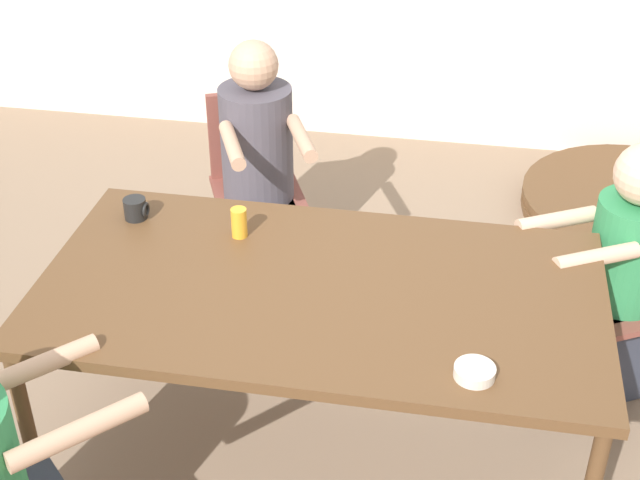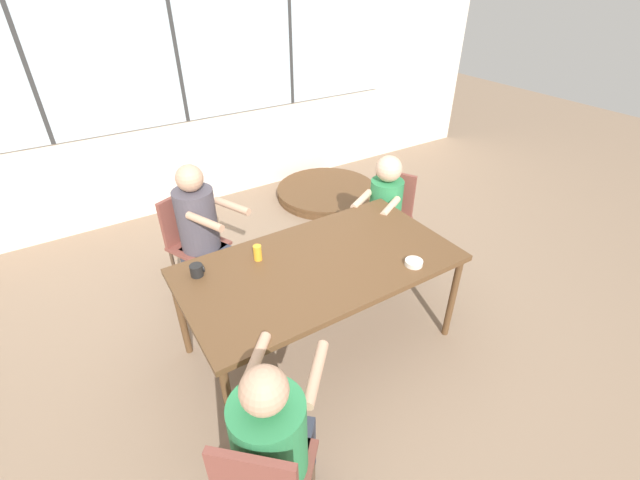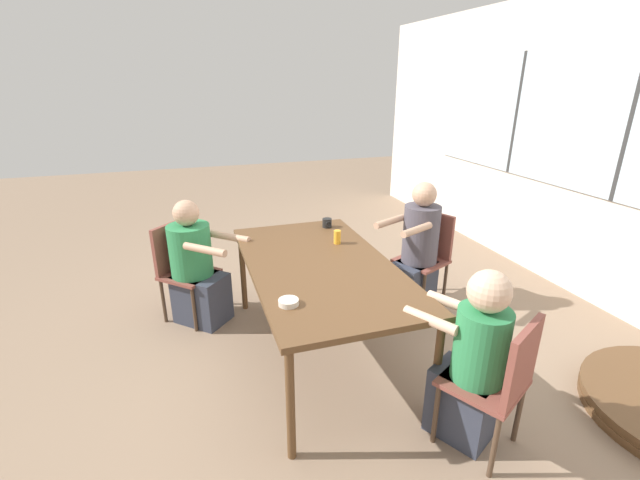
{
  "view_description": "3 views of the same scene",
  "coord_description": "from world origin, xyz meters",
  "px_view_note": "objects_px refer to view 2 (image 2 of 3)",
  "views": [
    {
      "loc": [
        0.42,
        -2.34,
        2.47
      ],
      "look_at": [
        0.0,
        0.0,
        0.94
      ],
      "focal_mm": 50.0,
      "sensor_mm": 36.0,
      "label": 1
    },
    {
      "loc": [
        -1.24,
        -1.96,
        2.47
      ],
      "look_at": [
        0.0,
        0.0,
        0.94
      ],
      "focal_mm": 24.0,
      "sensor_mm": 36.0,
      "label": 2
    },
    {
      "loc": [
        2.67,
        -0.86,
        2.0
      ],
      "look_at": [
        0.0,
        0.0,
        0.94
      ],
      "focal_mm": 24.0,
      "sensor_mm": 36.0,
      "label": 3
    }
  ],
  "objects_px": {
    "chair_for_man_teal_shirt": "(390,210)",
    "person_man_blue_shirt": "(274,450)",
    "bowl_white_shallow": "(414,263)",
    "coffee_mug": "(197,270)",
    "folded_table_stack": "(327,192)",
    "person_woman_green_shirt": "(203,238)",
    "person_man_teal_shirt": "(383,218)",
    "chair_for_woman_green_shirt": "(190,234)",
    "juice_glass": "(258,253)"
  },
  "relations": [
    {
      "from": "person_man_teal_shirt",
      "to": "juice_glass",
      "type": "xyz_separation_m",
      "value": [
        -1.37,
        -0.31,
        0.31
      ]
    },
    {
      "from": "chair_for_man_teal_shirt",
      "to": "coffee_mug",
      "type": "bearing_deg",
      "value": 71.39
    },
    {
      "from": "person_man_blue_shirt",
      "to": "bowl_white_shallow",
      "type": "bearing_deg",
      "value": 63.89
    },
    {
      "from": "person_woman_green_shirt",
      "to": "person_man_teal_shirt",
      "type": "relative_size",
      "value": 1.08
    },
    {
      "from": "person_man_teal_shirt",
      "to": "folded_table_stack",
      "type": "distance_m",
      "value": 1.53
    },
    {
      "from": "bowl_white_shallow",
      "to": "folded_table_stack",
      "type": "height_order",
      "value": "bowl_white_shallow"
    },
    {
      "from": "chair_for_man_teal_shirt",
      "to": "coffee_mug",
      "type": "height_order",
      "value": "chair_for_man_teal_shirt"
    },
    {
      "from": "chair_for_woman_green_shirt",
      "to": "person_man_teal_shirt",
      "type": "distance_m",
      "value": 1.71
    },
    {
      "from": "chair_for_man_teal_shirt",
      "to": "folded_table_stack",
      "type": "relative_size",
      "value": 0.7
    },
    {
      "from": "person_man_blue_shirt",
      "to": "bowl_white_shallow",
      "type": "distance_m",
      "value": 1.44
    },
    {
      "from": "coffee_mug",
      "to": "bowl_white_shallow",
      "type": "relative_size",
      "value": 0.74
    },
    {
      "from": "chair_for_man_teal_shirt",
      "to": "juice_glass",
      "type": "distance_m",
      "value": 1.6
    },
    {
      "from": "person_man_blue_shirt",
      "to": "coffee_mug",
      "type": "distance_m",
      "value": 1.2
    },
    {
      "from": "chair_for_man_teal_shirt",
      "to": "juice_glass",
      "type": "bearing_deg",
      "value": 75.8
    },
    {
      "from": "chair_for_man_teal_shirt",
      "to": "person_man_teal_shirt",
      "type": "height_order",
      "value": "person_man_teal_shirt"
    },
    {
      "from": "person_woman_green_shirt",
      "to": "juice_glass",
      "type": "relative_size",
      "value": 10.67
    },
    {
      "from": "person_woman_green_shirt",
      "to": "folded_table_stack",
      "type": "bearing_deg",
      "value": -177.15
    },
    {
      "from": "person_woman_green_shirt",
      "to": "person_man_teal_shirt",
      "type": "distance_m",
      "value": 1.59
    },
    {
      "from": "person_woman_green_shirt",
      "to": "juice_glass",
      "type": "height_order",
      "value": "person_woman_green_shirt"
    },
    {
      "from": "person_man_teal_shirt",
      "to": "bowl_white_shallow",
      "type": "relative_size",
      "value": 9.06
    },
    {
      "from": "person_man_blue_shirt",
      "to": "person_man_teal_shirt",
      "type": "distance_m",
      "value": 2.32
    },
    {
      "from": "coffee_mug",
      "to": "folded_table_stack",
      "type": "bearing_deg",
      "value": 38.75
    },
    {
      "from": "person_man_teal_shirt",
      "to": "bowl_white_shallow",
      "type": "height_order",
      "value": "person_man_teal_shirt"
    },
    {
      "from": "chair_for_man_teal_shirt",
      "to": "person_man_blue_shirt",
      "type": "height_order",
      "value": "person_man_blue_shirt"
    },
    {
      "from": "folded_table_stack",
      "to": "coffee_mug",
      "type": "bearing_deg",
      "value": -141.25
    },
    {
      "from": "person_man_teal_shirt",
      "to": "coffee_mug",
      "type": "height_order",
      "value": "person_man_teal_shirt"
    },
    {
      "from": "chair_for_man_teal_shirt",
      "to": "juice_glass",
      "type": "relative_size",
      "value": 7.77
    },
    {
      "from": "coffee_mug",
      "to": "bowl_white_shallow",
      "type": "xyz_separation_m",
      "value": [
        1.26,
        -0.66,
        -0.02
      ]
    },
    {
      "from": "person_man_blue_shirt",
      "to": "coffee_mug",
      "type": "relative_size",
      "value": 12.18
    },
    {
      "from": "person_man_teal_shirt",
      "to": "person_woman_green_shirt",
      "type": "bearing_deg",
      "value": 42.59
    },
    {
      "from": "person_woman_green_shirt",
      "to": "coffee_mug",
      "type": "relative_size",
      "value": 13.11
    },
    {
      "from": "chair_for_woman_green_shirt",
      "to": "person_man_teal_shirt",
      "type": "xyz_separation_m",
      "value": [
        1.57,
        -0.67,
        -0.0
      ]
    },
    {
      "from": "chair_for_man_teal_shirt",
      "to": "bowl_white_shallow",
      "type": "relative_size",
      "value": 7.09
    },
    {
      "from": "coffee_mug",
      "to": "person_woman_green_shirt",
      "type": "bearing_deg",
      "value": 70.77
    },
    {
      "from": "folded_table_stack",
      "to": "juice_glass",
      "type": "bearing_deg",
      "value": -134.31
    },
    {
      "from": "chair_for_man_teal_shirt",
      "to": "person_man_teal_shirt",
      "type": "bearing_deg",
      "value": 90.0
    },
    {
      "from": "folded_table_stack",
      "to": "person_man_teal_shirt",
      "type": "bearing_deg",
      "value": -102.83
    },
    {
      "from": "chair_for_man_teal_shirt",
      "to": "coffee_mug",
      "type": "relative_size",
      "value": 9.55
    },
    {
      "from": "person_woman_green_shirt",
      "to": "juice_glass",
      "type": "distance_m",
      "value": 0.88
    },
    {
      "from": "chair_for_woman_green_shirt",
      "to": "person_man_blue_shirt",
      "type": "height_order",
      "value": "person_man_blue_shirt"
    },
    {
      "from": "chair_for_woman_green_shirt",
      "to": "person_woman_green_shirt",
      "type": "xyz_separation_m",
      "value": [
        0.07,
        -0.15,
        0.02
      ]
    },
    {
      "from": "person_man_blue_shirt",
      "to": "folded_table_stack",
      "type": "distance_m",
      "value": 3.6
    },
    {
      "from": "person_woman_green_shirt",
      "to": "juice_glass",
      "type": "bearing_deg",
      "value": 75.63
    },
    {
      "from": "person_man_blue_shirt",
      "to": "coffee_mug",
      "type": "xyz_separation_m",
      "value": [
        0.06,
        1.16,
        0.32
      ]
    },
    {
      "from": "chair_for_woman_green_shirt",
      "to": "person_man_blue_shirt",
      "type": "relative_size",
      "value": 0.78
    },
    {
      "from": "coffee_mug",
      "to": "bowl_white_shallow",
      "type": "bearing_deg",
      "value": -27.83
    },
    {
      "from": "chair_for_man_teal_shirt",
      "to": "person_man_teal_shirt",
      "type": "xyz_separation_m",
      "value": [
        -0.14,
        -0.08,
        -0.0
      ]
    },
    {
      "from": "bowl_white_shallow",
      "to": "folded_table_stack",
      "type": "xyz_separation_m",
      "value": [
        0.85,
        2.35,
        -0.72
      ]
    },
    {
      "from": "chair_for_man_teal_shirt",
      "to": "bowl_white_shallow",
      "type": "bearing_deg",
      "value": 117.79
    },
    {
      "from": "chair_for_woman_green_shirt",
      "to": "person_woman_green_shirt",
      "type": "relative_size",
      "value": 0.73
    }
  ]
}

